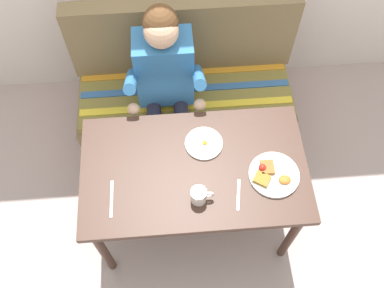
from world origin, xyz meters
TOP-DOWN VIEW (x-y plane):
  - ground_plane at (0.00, 0.00)m, footprint 8.00×8.00m
  - table at (0.00, 0.00)m, footprint 1.20×0.70m
  - couch at (0.00, 0.76)m, footprint 1.44×0.56m
  - person at (-0.13, 0.59)m, footprint 0.45×0.61m
  - plate_breakfast at (0.40, -0.08)m, footprint 0.26×0.26m
  - plate_eggs at (0.06, 0.14)m, footprint 0.20×0.20m
  - coffee_mug at (0.01, -0.18)m, footprint 0.12×0.08m
  - fork at (0.21, -0.17)m, footprint 0.04×0.17m
  - knife at (-0.43, -0.14)m, footprint 0.02×0.20m

SIDE VIEW (x-z plane):
  - ground_plane at x=0.00m, z-range 0.00..0.00m
  - couch at x=0.00m, z-range -0.17..0.83m
  - table at x=0.00m, z-range 0.28..1.01m
  - fork at x=0.21m, z-range 0.73..0.73m
  - knife at x=-0.43m, z-range 0.73..0.73m
  - plate_eggs at x=0.06m, z-range 0.72..0.76m
  - person at x=-0.13m, z-range 0.13..1.35m
  - plate_breakfast at x=0.40m, z-range 0.72..0.77m
  - coffee_mug at x=0.01m, z-range 0.73..0.83m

